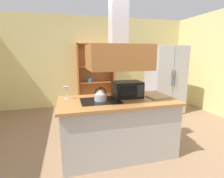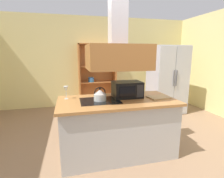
# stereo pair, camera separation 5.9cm
# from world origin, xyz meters

# --- Properties ---
(ground_plane) EXTENTS (7.80, 7.80, 0.00)m
(ground_plane) POSITION_xyz_m (0.00, 0.00, 0.00)
(ground_plane) COLOR #8A6B50
(wall_back) EXTENTS (6.00, 0.12, 2.70)m
(wall_back) POSITION_xyz_m (0.00, 3.00, 1.35)
(wall_back) COLOR beige
(wall_back) RESTS_ON ground
(kitchen_island) EXTENTS (1.83, 0.93, 0.90)m
(kitchen_island) POSITION_xyz_m (-0.12, 0.07, 0.45)
(kitchen_island) COLOR #AFAFAD
(kitchen_island) RESTS_ON ground
(range_hood) EXTENTS (0.90, 0.70, 1.33)m
(range_hood) POSITION_xyz_m (-0.12, 0.07, 1.68)
(range_hood) COLOR #9D622F
(refrigerator) EXTENTS (0.90, 0.77, 1.82)m
(refrigerator) POSITION_xyz_m (1.76, 1.76, 0.91)
(refrigerator) COLOR #B7B7C3
(refrigerator) RESTS_ON ground
(dish_cabinet) EXTENTS (1.12, 0.40, 1.90)m
(dish_cabinet) POSITION_xyz_m (-0.01, 2.78, 0.84)
(dish_cabinet) COLOR #AD632F
(dish_cabinet) RESTS_ON ground
(kettle) EXTENTS (0.19, 0.19, 0.21)m
(kettle) POSITION_xyz_m (-0.39, 0.07, 0.99)
(kettle) COLOR #B5BCBF
(kettle) RESTS_ON kitchen_island
(cutting_board) EXTENTS (0.37, 0.28, 0.02)m
(cutting_board) POSITION_xyz_m (0.57, 0.02, 0.91)
(cutting_board) COLOR tan
(cutting_board) RESTS_ON kitchen_island
(microwave) EXTENTS (0.46, 0.35, 0.26)m
(microwave) POSITION_xyz_m (0.08, 0.19, 1.03)
(microwave) COLOR black
(microwave) RESTS_ON kitchen_island
(wine_glass_on_counter) EXTENTS (0.08, 0.08, 0.21)m
(wine_glass_on_counter) POSITION_xyz_m (-0.89, 0.30, 1.05)
(wine_glass_on_counter) COLOR silver
(wine_glass_on_counter) RESTS_ON kitchen_island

